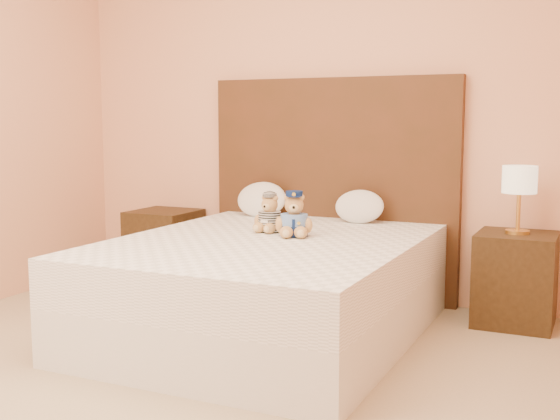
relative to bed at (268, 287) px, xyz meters
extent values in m
cube|color=tan|center=(0.00, -1.20, -0.28)|extent=(4.00, 4.50, 0.00)
cube|color=#E7A17E|center=(0.00, 1.05, 1.07)|extent=(4.00, 0.04, 2.70)
cube|color=white|center=(0.00, 0.00, -0.13)|extent=(1.60, 2.00, 0.30)
cube|color=white|center=(0.00, 0.00, 0.15)|extent=(1.60, 2.00, 0.25)
cube|color=#4C2916|center=(0.00, 1.01, 0.47)|extent=(1.75, 0.08, 1.50)
cube|color=#3A2712|center=(-1.25, 0.80, 0.00)|extent=(0.45, 0.45, 0.55)
cube|color=#3A2712|center=(1.25, 0.80, 0.00)|extent=(0.45, 0.45, 0.55)
cylinder|color=gold|center=(1.25, 0.80, 0.28)|extent=(0.14, 0.14, 0.02)
cylinder|color=gold|center=(1.25, 0.80, 0.41)|extent=(0.02, 0.02, 0.26)
cylinder|color=beige|center=(1.25, 0.80, 0.59)|extent=(0.20, 0.20, 0.16)
ellipsoid|color=white|center=(-0.45, 0.83, 0.40)|extent=(0.37, 0.24, 0.26)
ellipsoid|color=white|center=(0.26, 0.83, 0.39)|extent=(0.33, 0.21, 0.23)
camera|label=1|loc=(1.71, -3.49, 0.94)|focal=45.00mm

